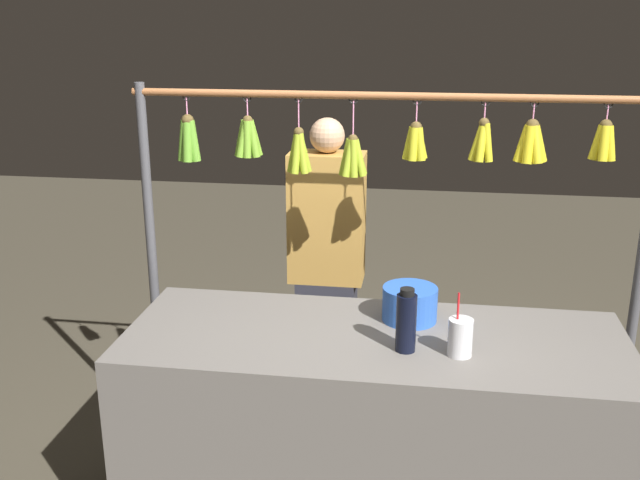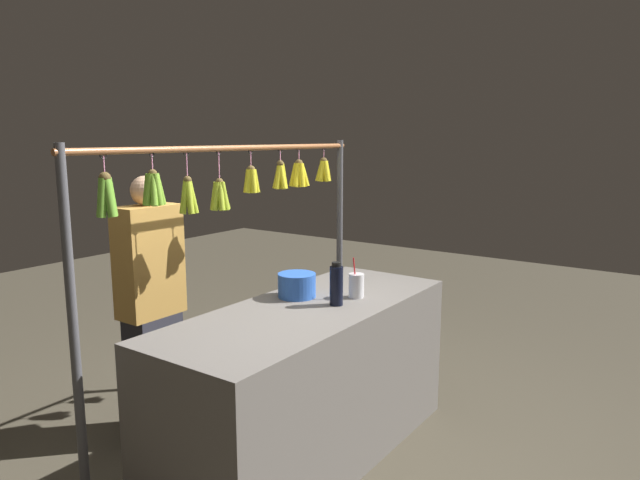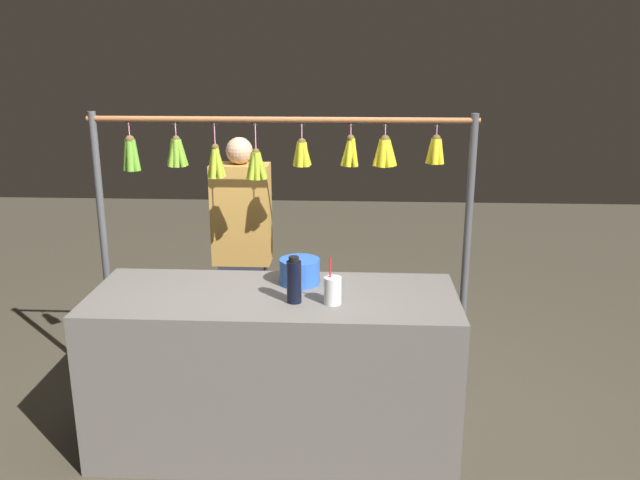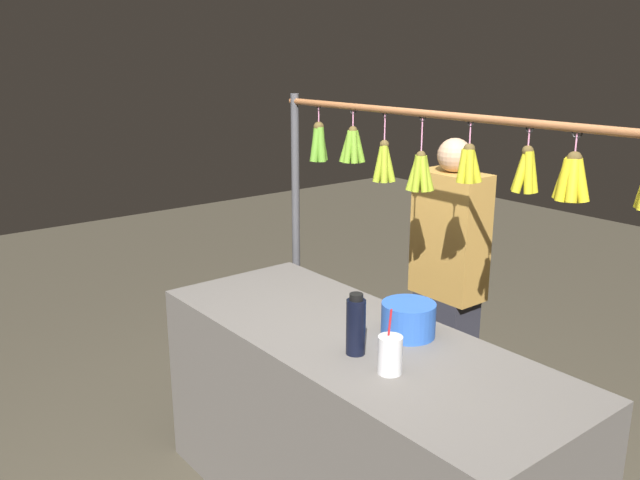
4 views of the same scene
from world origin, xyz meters
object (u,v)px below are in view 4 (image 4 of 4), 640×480
at_px(blue_bucket, 408,319).
at_px(drink_cup, 390,355).
at_px(vendor_person, 447,290).
at_px(water_bottle, 356,325).

distance_m(blue_bucket, drink_cup, 0.34).
distance_m(drink_cup, vendor_person, 1.22).
bearing_deg(drink_cup, blue_bucket, -56.65).
relative_size(water_bottle, vendor_person, 0.15).
relative_size(water_bottle, blue_bucket, 1.10).
bearing_deg(blue_bucket, vendor_person, -59.62).
xyz_separation_m(blue_bucket, drink_cup, (-0.19, 0.29, 0.00)).
bearing_deg(drink_cup, water_bottle, -2.75).
xyz_separation_m(water_bottle, blue_bucket, (-0.01, -0.28, -0.05)).
bearing_deg(vendor_person, water_bottle, 112.91).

